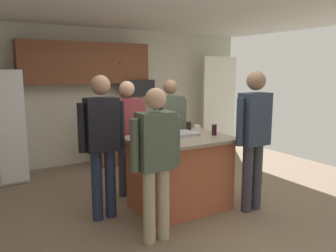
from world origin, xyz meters
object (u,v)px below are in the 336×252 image
(kitchen_island, at_px, (180,172))
(mug_ceramic_white, at_px, (173,138))
(person_elder_center, at_px, (170,126))
(mug_blue_stoneware, at_px, (197,129))
(glass_dark_ale, at_px, (139,131))
(microwave_over_range, at_px, (138,88))
(tumbler_amber, at_px, (189,126))
(glass_stout_tall, at_px, (214,130))
(person_host_foreground, at_px, (156,155))
(serving_tray, at_px, (180,134))
(glass_pilsner, at_px, (161,137))
(person_guest_left, at_px, (128,130))
(person_guest_by_door, at_px, (102,137))
(person_guest_right, at_px, (254,131))

(kitchen_island, bearing_deg, mug_ceramic_white, -137.33)
(person_elder_center, relative_size, mug_blue_stoneware, 13.73)
(mug_ceramic_white, height_order, glass_dark_ale, glass_dark_ale)
(mug_blue_stoneware, relative_size, glass_dark_ale, 0.90)
(microwave_over_range, bearing_deg, tumbler_amber, -96.50)
(kitchen_island, relative_size, glass_dark_ale, 9.63)
(mug_ceramic_white, bearing_deg, glass_stout_tall, 8.72)
(person_host_foreground, xyz_separation_m, serving_tray, (0.74, 0.70, 0.03))
(person_host_foreground, height_order, serving_tray, person_host_foreground)
(glass_dark_ale, height_order, glass_pilsner, glass_pilsner)
(person_guest_left, height_order, tumbler_amber, person_guest_left)
(glass_dark_ale, bearing_deg, mug_blue_stoneware, -11.70)
(microwave_over_range, xyz_separation_m, serving_tray, (-0.55, -2.43, -0.49))
(microwave_over_range, distance_m, tumbler_amber, 2.25)
(person_guest_by_door, bearing_deg, glass_pilsner, -25.20)
(person_elder_center, bearing_deg, mug_ceramic_white, -6.51)
(mug_blue_stoneware, distance_m, mug_ceramic_white, 0.71)
(person_elder_center, distance_m, tumbler_amber, 0.46)
(kitchen_island, relative_size, person_host_foreground, 0.80)
(person_guest_right, height_order, person_guest_left, person_guest_right)
(kitchen_island, distance_m, person_elder_center, 0.98)
(person_guest_right, bearing_deg, kitchen_island, -0.00)
(glass_pilsner, bearing_deg, microwave_over_range, 69.71)
(glass_stout_tall, height_order, serving_tray, glass_stout_tall)
(glass_pilsner, bearing_deg, person_elder_center, 53.99)
(glass_pilsner, bearing_deg, person_guest_by_door, 143.73)
(kitchen_island, distance_m, person_host_foreground, 1.02)
(mug_blue_stoneware, distance_m, tumbler_amber, 0.18)
(kitchen_island, xyz_separation_m, mug_ceramic_white, (-0.23, -0.21, 0.52))
(microwave_over_range, xyz_separation_m, person_guest_left, (-1.00, -1.76, -0.50))
(glass_pilsner, bearing_deg, tumbler_amber, 36.00)
(mug_ceramic_white, bearing_deg, serving_tray, 46.53)
(microwave_over_range, height_order, person_guest_by_door, person_guest_by_door)
(person_host_foreground, bearing_deg, person_guest_by_door, 68.03)
(microwave_over_range, distance_m, glass_dark_ale, 2.47)
(mug_ceramic_white, xyz_separation_m, glass_stout_tall, (0.70, 0.11, 0.02))
(person_guest_right, xyz_separation_m, tumbler_amber, (-0.39, 0.88, -0.03))
(serving_tray, bearing_deg, glass_dark_ale, 154.85)
(tumbler_amber, bearing_deg, glass_stout_tall, -75.74)
(glass_stout_tall, bearing_deg, person_guest_by_door, 168.48)
(person_guest_left, bearing_deg, person_guest_by_door, -71.98)
(glass_dark_ale, relative_size, tumbler_amber, 1.03)
(microwave_over_range, height_order, serving_tray, microwave_over_range)
(microwave_over_range, xyz_separation_m, person_host_foreground, (-1.29, -3.13, -0.52))
(person_host_foreground, relative_size, mug_blue_stoneware, 13.45)
(person_guest_left, xyz_separation_m, serving_tray, (0.45, -0.67, 0.01))
(kitchen_island, distance_m, mug_blue_stoneware, 0.66)
(person_host_foreground, xyz_separation_m, tumbler_amber, (1.04, 0.94, 0.08))
(kitchen_island, xyz_separation_m, serving_tray, (0.06, 0.09, 0.49))
(person_guest_right, distance_m, glass_pilsner, 1.20)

